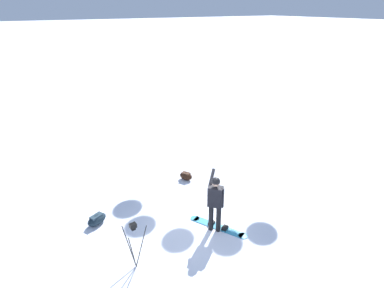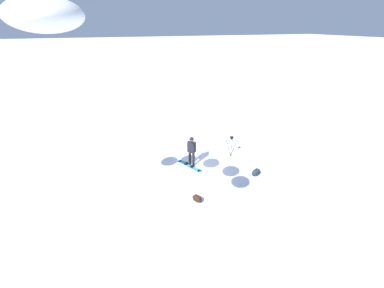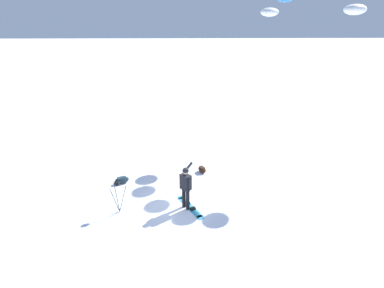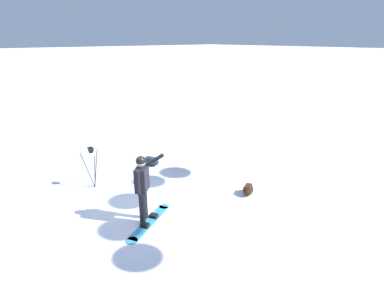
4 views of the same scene
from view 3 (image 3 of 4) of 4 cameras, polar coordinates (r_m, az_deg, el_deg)
name	(u,v)px [view 3 (image 3 of 4)]	position (r m, az deg, el deg)	size (l,w,h in m)	color
ground_plane	(175,204)	(12.23, -3.12, -11.09)	(300.00, 300.00, 0.00)	white
snowboarder	(186,184)	(11.45, -1.16, -7.42)	(0.75, 0.53, 1.73)	black
snowboard	(190,207)	(12.01, -0.37, -11.58)	(1.67, 0.98, 0.10)	teal
traction_kite	(309,1)	(16.65, 21.03, 23.64)	(4.50, 4.11, 1.32)	white
gear_bag_large	(122,180)	(13.93, -12.94, -6.55)	(0.55, 0.71, 0.30)	#192833
camera_tripod	(117,190)	(11.60, -13.72, -8.37)	(0.55, 0.57, 1.28)	#262628
gear_bag_small	(202,169)	(14.54, 1.89, -4.76)	(0.57, 0.48, 0.29)	black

